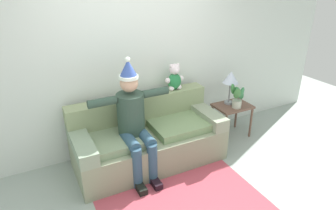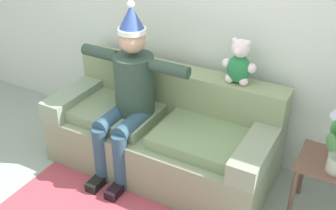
# 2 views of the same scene
# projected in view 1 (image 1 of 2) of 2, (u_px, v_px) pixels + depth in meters

# --- Properties ---
(ground_plane) EXTENTS (10.00, 10.00, 0.00)m
(ground_plane) POSITION_uv_depth(u_px,v_px,m) (185.00, 206.00, 3.30)
(ground_plane) COLOR #95A299
(back_wall) EXTENTS (7.00, 0.10, 2.70)m
(back_wall) POSITION_uv_depth(u_px,v_px,m) (130.00, 57.00, 4.00)
(back_wall) COLOR silver
(back_wall) RESTS_ON ground_plane
(couch) EXTENTS (1.98, 0.88, 0.86)m
(couch) POSITION_uv_depth(u_px,v_px,m) (148.00, 138.00, 4.00)
(couch) COLOR gray
(couch) RESTS_ON ground_plane
(person_seated) EXTENTS (1.02, 0.77, 1.52)m
(person_seated) POSITION_uv_depth(u_px,v_px,m) (134.00, 119.00, 3.58)
(person_seated) COLOR #2E4438
(person_seated) RESTS_ON ground_plane
(teddy_bear) EXTENTS (0.29, 0.17, 0.38)m
(teddy_bear) POSITION_uv_depth(u_px,v_px,m) (175.00, 78.00, 4.15)
(teddy_bear) COLOR #277E44
(teddy_bear) RESTS_ON couch
(side_table) EXTENTS (0.55, 0.42, 0.53)m
(side_table) POSITION_uv_depth(u_px,v_px,m) (232.00, 110.00, 4.57)
(side_table) COLOR brown
(side_table) RESTS_ON ground_plane
(table_lamp) EXTENTS (0.24, 0.24, 0.52)m
(table_lamp) POSITION_uv_depth(u_px,v_px,m) (231.00, 79.00, 4.43)
(table_lamp) COLOR gray
(table_lamp) RESTS_ON side_table
(potted_plant) EXTENTS (0.28, 0.27, 0.39)m
(potted_plant) POSITION_uv_depth(u_px,v_px,m) (238.00, 96.00, 4.39)
(potted_plant) COLOR #B7BCA7
(potted_plant) RESTS_ON side_table
(area_rug) EXTENTS (1.81, 1.38, 0.01)m
(area_rug) POSITION_uv_depth(u_px,v_px,m) (186.00, 207.00, 3.29)
(area_rug) COLOR #AC4350
(area_rug) RESTS_ON ground_plane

